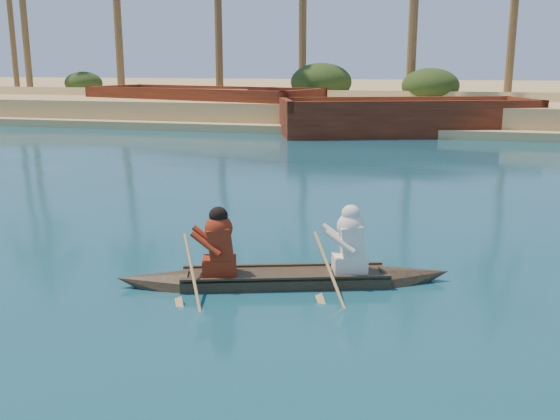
% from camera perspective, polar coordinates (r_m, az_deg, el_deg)
% --- Properties ---
extents(sandy_embankment, '(150.00, 51.00, 1.50)m').
position_cam_1_polar(sandy_embankment, '(52.97, 20.47, 9.54)').
color(sandy_embankment, tan).
rests_on(sandy_embankment, ground).
extents(shrub_cluster, '(100.00, 6.00, 2.40)m').
position_cam_1_polar(shrub_cluster, '(37.66, 22.51, 9.23)').
color(shrub_cluster, '#193312').
rests_on(shrub_cluster, ground).
extents(canoe, '(4.87, 2.20, 1.36)m').
position_cam_1_polar(canoe, '(9.16, 0.46, -5.25)').
color(canoe, '#3E3522').
rests_on(canoe, ground).
extents(barge_left, '(14.15, 7.95, 2.24)m').
position_cam_1_polar(barge_left, '(35.56, -7.19, 9.27)').
color(barge_left, maroon).
rests_on(barge_left, ground).
extents(barge_mid, '(12.06, 7.60, 1.91)m').
position_cam_1_polar(barge_mid, '(29.48, 11.52, 8.09)').
color(barge_mid, maroon).
rests_on(barge_mid, ground).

